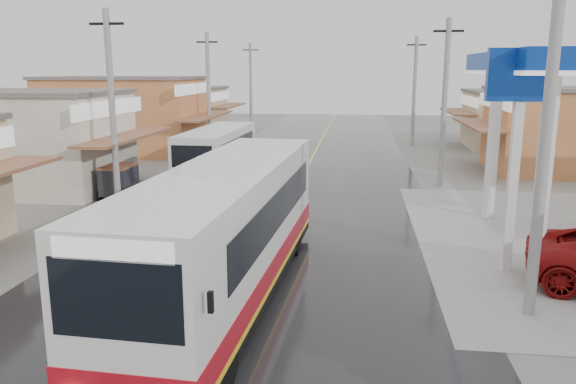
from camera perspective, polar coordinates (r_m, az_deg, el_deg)
name	(u,v)px	position (r m, az deg, el deg)	size (l,w,h in m)	color
ground	(236,300)	(14.34, -5.26, -10.86)	(120.00, 120.00, 0.00)	slate
road	(299,183)	(28.57, 1.11, 0.97)	(12.00, 90.00, 0.02)	black
centre_line	(299,182)	(28.57, 1.11, 0.99)	(0.15, 90.00, 0.01)	#D8CC4C
shopfronts_left	(85,167)	(35.17, -19.93, 2.36)	(11.00, 44.00, 5.20)	tan
utility_poles_left	(172,176)	(31.03, -11.67, 1.60)	(1.60, 50.00, 8.00)	gray
utility_poles_right	(439,186)	(28.72, 15.13, 0.58)	(1.60, 36.00, 8.00)	gray
coach_bus	(228,231)	(13.94, -6.10, -3.93)	(3.22, 11.72, 3.62)	silver
second_bus	(217,154)	(28.82, -7.18, 3.89)	(2.46, 8.20, 2.70)	silver
cyclist	(201,191)	(23.48, -8.79, 0.13)	(1.08, 2.16, 2.23)	black
tricycle_near	(119,180)	(25.92, -16.83, 1.19)	(1.32, 1.99, 1.52)	#26262D
tyre_stack	(115,222)	(21.26, -17.19, -2.95)	(0.93, 0.93, 0.47)	black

